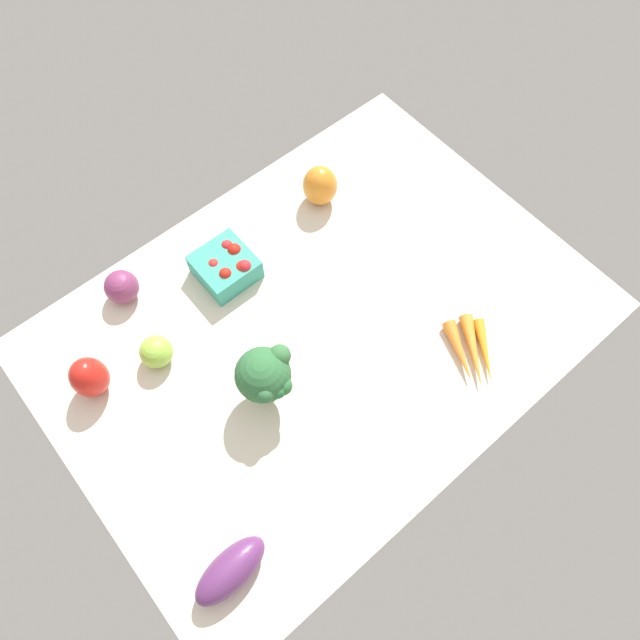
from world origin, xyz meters
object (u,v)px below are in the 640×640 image
object	(u,v)px
red_onion_near_basket	(122,287)
berry_basket	(227,266)
bell_pepper_red	(89,377)
carrot_bunch	(472,351)
broccoli_head	(265,376)
eggplant	(230,571)
bell_pepper_orange	(320,186)
heirloom_tomato_green	(156,352)

from	to	relation	value
red_onion_near_basket	berry_basket	distance (cm)	20.84
bell_pepper_red	carrot_bunch	size ratio (longest dim) A/B	0.64
red_onion_near_basket	broccoli_head	xyz separation A→B (cm)	(-9.19, 34.77, 5.26)
broccoli_head	eggplant	bearing A→B (deg)	41.18
berry_basket	broccoli_head	bearing A→B (deg)	69.64
bell_pepper_orange	berry_basket	size ratio (longest dim) A/B	0.84
bell_pepper_orange	carrot_bunch	world-z (taller)	bell_pepper_orange
heirloom_tomato_green	red_onion_near_basket	xyz separation A→B (cm)	(-2.45, -15.96, 0.23)
heirloom_tomato_green	carrot_bunch	distance (cm)	59.42
heirloom_tomato_green	red_onion_near_basket	bearing A→B (deg)	-98.72
heirloom_tomato_green	carrot_bunch	size ratio (longest dim) A/B	0.41
heirloom_tomato_green	eggplant	world-z (taller)	same
red_onion_near_basket	eggplant	world-z (taller)	red_onion_near_basket
eggplant	broccoli_head	bearing A→B (deg)	37.31
bell_pepper_orange	broccoli_head	bearing A→B (deg)	37.72
berry_basket	carrot_bunch	xyz separation A→B (cm)	(-24.78, 44.40, -1.66)
bell_pepper_red	carrot_bunch	distance (cm)	70.69
heirloom_tomato_green	berry_basket	size ratio (longest dim) A/B	0.57
bell_pepper_red	bell_pepper_orange	xyz separation A→B (cm)	(-59.68, -6.34, -0.13)
bell_pepper_orange	carrot_bunch	distance (cm)	46.91
bell_pepper_red	berry_basket	xyz separation A→B (cm)	(-33.11, -3.99, -1.79)
berry_basket	bell_pepper_orange	bearing A→B (deg)	-174.93
heirloom_tomato_green	red_onion_near_basket	size ratio (longest dim) A/B	0.93
berry_basket	carrot_bunch	world-z (taller)	berry_basket
bell_pepper_red	carrot_bunch	xyz separation A→B (cm)	(-57.89, 40.42, -3.45)
bell_pepper_red	broccoli_head	xyz separation A→B (cm)	(-23.64, 21.53, 3.83)
bell_pepper_red	berry_basket	distance (cm)	33.40
red_onion_near_basket	heirloom_tomato_green	bearing A→B (deg)	81.28
bell_pepper_red	red_onion_near_basket	bearing A→B (deg)	-137.49
broccoli_head	bell_pepper_orange	bearing A→B (deg)	-142.28
heirloom_tomato_green	broccoli_head	xyz separation A→B (cm)	(-11.64, 18.81, 5.49)
red_onion_near_basket	berry_basket	size ratio (longest dim) A/B	0.61
broccoli_head	carrot_bunch	world-z (taller)	broccoli_head
red_onion_near_basket	carrot_bunch	size ratio (longest dim) A/B	0.45
carrot_bunch	heirloom_tomato_green	bearing A→B (deg)	-39.40
bell_pepper_orange	red_onion_near_basket	world-z (taller)	bell_pepper_orange
heirloom_tomato_green	broccoli_head	size ratio (longest dim) A/B	0.45
bell_pepper_orange	broccoli_head	xyz separation A→B (cm)	(36.04, 27.87, 3.96)
heirloom_tomato_green	carrot_bunch	bearing A→B (deg)	140.60
bell_pepper_red	heirloom_tomato_green	world-z (taller)	bell_pepper_red
berry_basket	eggplant	size ratio (longest dim) A/B	0.81
bell_pepper_red	eggplant	world-z (taller)	bell_pepper_red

